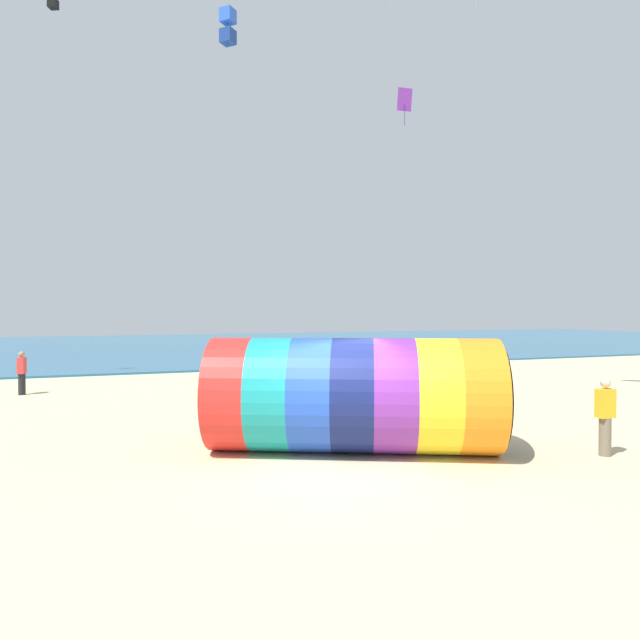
{
  "coord_description": "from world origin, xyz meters",
  "views": [
    {
      "loc": [
        -4.07,
        -9.74,
        3.01
      ],
      "look_at": [
        0.77,
        3.29,
        2.76
      ],
      "focal_mm": 32.0,
      "sensor_mm": 36.0,
      "label": 1
    }
  ],
  "objects_px": {
    "kite_handler": "(605,416)",
    "kite_purple_diamond": "(405,100)",
    "kite_blue_box": "(228,26)",
    "bystander_mid_beach": "(240,383)",
    "bystander_near_water": "(22,373)",
    "giant_inflatable_tube": "(354,395)"
  },
  "relations": [
    {
      "from": "kite_handler",
      "to": "kite_purple_diamond",
      "type": "xyz_separation_m",
      "value": [
        4.62,
        16.92,
        12.84
      ]
    },
    {
      "from": "giant_inflatable_tube",
      "to": "kite_blue_box",
      "type": "bearing_deg",
      "value": 91.3
    },
    {
      "from": "kite_handler",
      "to": "bystander_near_water",
      "type": "bearing_deg",
      "value": 132.56
    },
    {
      "from": "kite_handler",
      "to": "bystander_mid_beach",
      "type": "relative_size",
      "value": 1.0
    },
    {
      "from": "bystander_near_water",
      "to": "kite_blue_box",
      "type": "bearing_deg",
      "value": 4.52
    },
    {
      "from": "kite_blue_box",
      "to": "kite_purple_diamond",
      "type": "xyz_separation_m",
      "value": [
        9.59,
        2.77,
        -0.79
      ]
    },
    {
      "from": "giant_inflatable_tube",
      "to": "bystander_near_water",
      "type": "height_order",
      "value": "giant_inflatable_tube"
    },
    {
      "from": "kite_handler",
      "to": "bystander_near_water",
      "type": "xyz_separation_m",
      "value": [
        -12.45,
        13.56,
        -0.05
      ]
    },
    {
      "from": "kite_handler",
      "to": "kite_blue_box",
      "type": "xyz_separation_m",
      "value": [
        -4.97,
        14.15,
        13.63
      ]
    },
    {
      "from": "kite_purple_diamond",
      "to": "bystander_near_water",
      "type": "height_order",
      "value": "kite_purple_diamond"
    },
    {
      "from": "kite_purple_diamond",
      "to": "bystander_mid_beach",
      "type": "relative_size",
      "value": 1.16
    },
    {
      "from": "kite_blue_box",
      "to": "bystander_mid_beach",
      "type": "xyz_separation_m",
      "value": [
        -0.93,
        -6.32,
        -13.63
      ]
    },
    {
      "from": "kite_purple_diamond",
      "to": "bystander_mid_beach",
      "type": "bearing_deg",
      "value": -139.17
    },
    {
      "from": "kite_blue_box",
      "to": "bystander_mid_beach",
      "type": "bearing_deg",
      "value": -98.37
    },
    {
      "from": "kite_blue_box",
      "to": "bystander_near_water",
      "type": "distance_m",
      "value": 15.6
    },
    {
      "from": "bystander_near_water",
      "to": "bystander_mid_beach",
      "type": "bearing_deg",
      "value": -41.2
    },
    {
      "from": "kite_blue_box",
      "to": "bystander_mid_beach",
      "type": "relative_size",
      "value": 0.91
    },
    {
      "from": "giant_inflatable_tube",
      "to": "kite_purple_diamond",
      "type": "relative_size",
      "value": 3.44
    },
    {
      "from": "giant_inflatable_tube",
      "to": "bystander_mid_beach",
      "type": "bearing_deg",
      "value": 101.9
    },
    {
      "from": "kite_blue_box",
      "to": "bystander_mid_beach",
      "type": "distance_m",
      "value": 15.05
    },
    {
      "from": "kite_purple_diamond",
      "to": "bystander_mid_beach",
      "type": "distance_m",
      "value": 18.92
    },
    {
      "from": "kite_handler",
      "to": "giant_inflatable_tube",
      "type": "bearing_deg",
      "value": 155.7
    }
  ]
}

